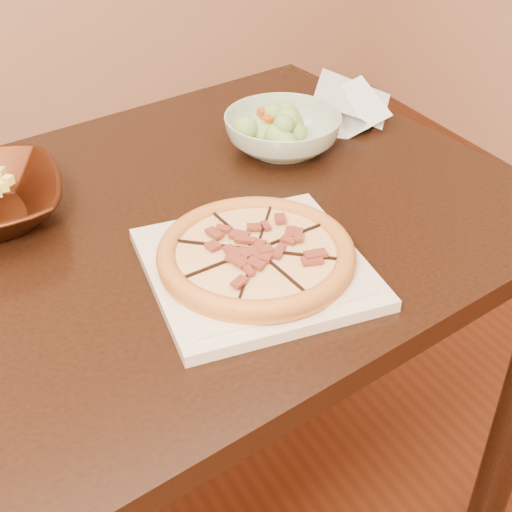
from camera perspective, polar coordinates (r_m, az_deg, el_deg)
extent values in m
cube|color=black|center=(1.12, -9.69, 0.78)|extent=(1.40, 1.01, 0.04)
cylinder|color=black|center=(1.79, 4.73, 1.40)|extent=(0.07, 0.07, 0.71)
cube|color=silver|center=(1.01, 0.00, -0.97)|extent=(0.33, 0.33, 0.02)
cube|color=silver|center=(1.00, 0.00, -0.46)|extent=(0.28, 0.28, 0.00)
cylinder|color=#DF8045|center=(1.00, 0.00, -0.09)|extent=(0.27, 0.27, 0.01)
torus|color=#DF8045|center=(0.99, 0.00, 0.28)|extent=(0.28, 0.28, 0.03)
cylinder|color=#FFE19E|center=(0.99, 0.00, 0.23)|extent=(0.22, 0.22, 0.01)
cube|color=black|center=(0.99, 0.00, 0.47)|extent=(0.03, 0.27, 0.01)
cube|color=black|center=(0.99, 0.00, 0.47)|extent=(0.21, 0.18, 0.01)
cube|color=black|center=(0.99, 0.00, 0.47)|extent=(0.27, 0.03, 0.01)
cube|color=black|center=(0.99, 0.00, 0.47)|extent=(0.18, 0.21, 0.01)
cube|color=brown|center=(1.00, 0.95, 0.98)|extent=(0.03, 0.02, 0.00)
cube|color=brown|center=(1.02, 1.76, 1.69)|extent=(0.03, 0.02, 0.00)
cube|color=brown|center=(1.04, 1.99, 2.56)|extent=(0.03, 0.02, 0.00)
cube|color=brown|center=(1.01, 0.47, 1.47)|extent=(0.03, 0.03, 0.00)
cube|color=brown|center=(1.03, 0.24, 2.31)|extent=(0.02, 0.03, 0.00)
cube|color=brown|center=(1.05, -0.61, 3.06)|extent=(0.02, 0.03, 0.00)
cube|color=brown|center=(1.02, -0.71, 1.68)|extent=(0.02, 0.03, 0.00)
cube|color=brown|center=(1.03, -1.89, 2.23)|extent=(0.02, 0.03, 0.00)
cube|color=brown|center=(1.04, -3.48, 2.49)|extent=(0.02, 0.03, 0.00)
cube|color=brown|center=(1.01, -2.10, 1.32)|extent=(0.02, 0.03, 0.00)
cube|color=brown|center=(1.01, -3.72, 1.29)|extent=(0.03, 0.03, 0.00)
cube|color=brown|center=(0.99, -1.43, 0.68)|extent=(0.03, 0.02, 0.00)
cube|color=brown|center=(0.99, -2.91, 0.37)|extent=(0.03, 0.02, 0.00)
cube|color=brown|center=(0.97, -4.21, -0.32)|extent=(0.03, 0.02, 0.00)
cube|color=brown|center=(0.98, -1.58, 0.00)|extent=(0.03, 0.02, 0.00)
cube|color=brown|center=(0.96, -2.39, -0.85)|extent=(0.03, 0.02, 0.00)
cube|color=brown|center=(0.93, -2.61, -1.95)|extent=(0.03, 0.02, 0.00)
cube|color=brown|center=(0.96, -0.72, -0.70)|extent=(0.03, 0.03, 0.00)
cube|color=brown|center=(0.94, -0.33, -1.70)|extent=(0.02, 0.03, 0.00)
cube|color=brown|center=(0.97, 0.18, -0.13)|extent=(0.02, 0.03, 0.00)
cube|color=brown|center=(0.95, 1.03, -0.93)|extent=(0.02, 0.03, 0.00)
cube|color=brown|center=(0.94, 2.50, -1.53)|extent=(0.02, 0.03, 0.00)
cube|color=brown|center=(0.97, 1.27, -0.08)|extent=(0.02, 0.03, 0.00)
cube|color=brown|center=(0.97, 2.83, -0.34)|extent=(0.02, 0.03, 0.00)
cube|color=brown|center=(0.97, 4.57, -0.22)|extent=(0.03, 0.03, 0.00)
cube|color=brown|center=(0.99, 2.16, 0.51)|extent=(0.03, 0.02, 0.00)
cube|color=brown|center=(1.00, 3.58, 0.91)|extent=(0.03, 0.02, 0.00)
cube|color=brown|center=(1.02, 4.67, 1.64)|extent=(0.03, 0.02, 0.00)
cube|color=#DFB96F|center=(1.16, -19.07, 6.31)|extent=(0.03, 0.03, 0.03)
imported|color=silver|center=(1.33, 2.14, 9.84)|extent=(0.25, 0.25, 0.07)
sphere|color=#8FBD61|center=(1.31, 2.19, 11.88)|extent=(0.04, 0.04, 0.04)
sphere|color=#8FBD61|center=(1.32, 2.69, 12.16)|extent=(0.04, 0.04, 0.04)
sphere|color=#8FBD61|center=(1.34, 2.43, 12.56)|extent=(0.04, 0.04, 0.04)
sphere|color=#8FBD61|center=(1.32, 2.03, 12.07)|extent=(0.04, 0.04, 0.04)
sphere|color=#8FBD61|center=(1.33, 1.23, 12.29)|extent=(0.04, 0.04, 0.04)
sphere|color=#8FBD61|center=(1.31, 2.09, 11.89)|extent=(0.04, 0.04, 0.04)
sphere|color=#8FBD61|center=(1.30, 1.17, 11.86)|extent=(0.04, 0.04, 0.04)
sphere|color=#8FBD61|center=(1.29, 0.51, 11.51)|extent=(0.04, 0.04, 0.04)
sphere|color=#8FBD61|center=(1.30, 1.84, 11.68)|extent=(0.04, 0.04, 0.04)
sphere|color=#8FBD61|center=(1.28, 1.97, 11.27)|extent=(0.04, 0.04, 0.04)
sphere|color=#8FBD61|center=(1.30, 2.26, 11.79)|extent=(0.04, 0.04, 0.04)
sphere|color=#8FBD61|center=(1.29, 2.98, 11.53)|extent=(0.04, 0.04, 0.04)
sphere|color=#8FBD61|center=(1.29, 4.11, 11.54)|extent=(0.04, 0.04, 0.04)
sphere|color=#8FBD61|center=(1.31, 2.92, 11.89)|extent=(0.04, 0.04, 0.04)
cube|color=#BF5110|center=(1.34, 2.66, 12.05)|extent=(0.02, 0.02, 0.01)
cube|color=#BF5110|center=(1.32, 0.80, 11.73)|extent=(0.02, 0.02, 0.01)
cube|color=#BF5110|center=(1.28, 1.68, 10.96)|extent=(0.02, 0.02, 0.01)
cube|color=#BF5110|center=(1.30, 3.58, 11.29)|extent=(0.02, 0.02, 0.01)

